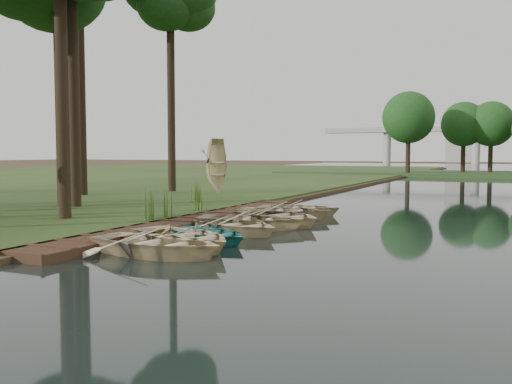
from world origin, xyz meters
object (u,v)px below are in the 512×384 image
at_px(stored_rowboat, 217,188).
at_px(rowboat_2, 207,231).
at_px(rowboat_1, 182,234).
at_px(rowboat_0, 158,240).
at_px(boardwalk, 194,222).

bearing_deg(stored_rowboat, rowboat_2, -134.54).
height_order(rowboat_1, rowboat_2, rowboat_1).
xyz_separation_m(rowboat_1, stored_rowboat, (-7.53, 15.67, 0.18)).
height_order(rowboat_0, rowboat_2, rowboat_0).
relative_size(rowboat_0, rowboat_2, 1.26).
xyz_separation_m(boardwalk, rowboat_2, (2.46, -3.30, 0.21)).
distance_m(boardwalk, rowboat_2, 4.12).
xyz_separation_m(rowboat_0, rowboat_1, (-0.03, 1.20, -0.00)).
height_order(boardwalk, rowboat_1, rowboat_1).
bearing_deg(rowboat_1, rowboat_0, -155.49).
xyz_separation_m(boardwalk, rowboat_1, (2.37, -4.54, 0.29)).
height_order(rowboat_2, stored_rowboat, stored_rowboat).
relative_size(boardwalk, rowboat_2, 5.27).
height_order(rowboat_1, stored_rowboat, stored_rowboat).
xyz_separation_m(rowboat_0, stored_rowboat, (-7.56, 16.87, 0.18)).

